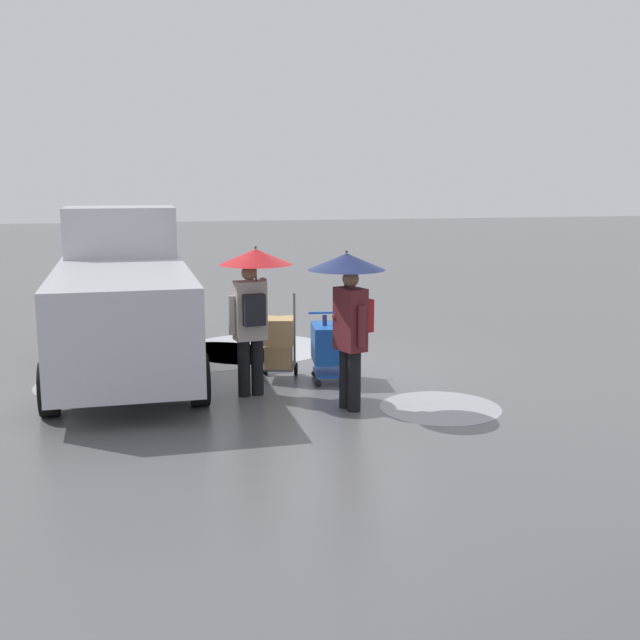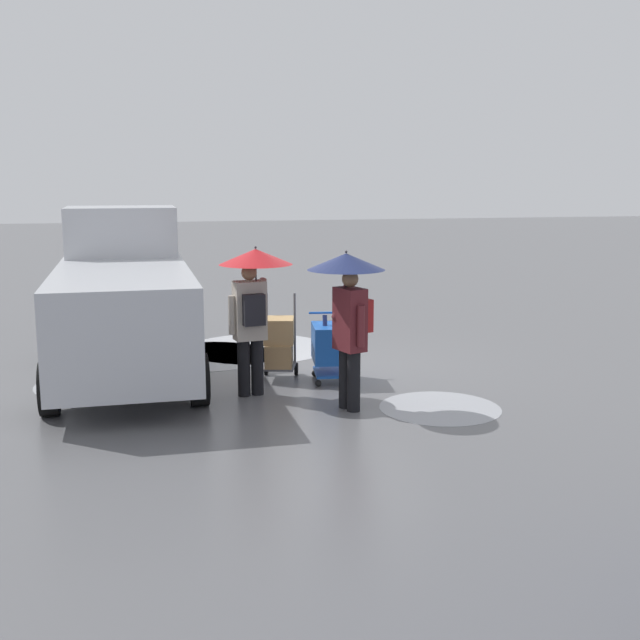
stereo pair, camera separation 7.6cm
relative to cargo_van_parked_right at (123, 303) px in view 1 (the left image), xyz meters
The scene contains 10 objects.
ground_plane 3.75m from the cargo_van_parked_right, behind, with size 90.00×90.00×0.00m, color #5B5B5E.
slush_patch_near_cluster 1.30m from the cargo_van_parked_right, 46.25° to the left, with size 1.98×1.98×0.01m, color #999BA0.
slush_patch_under_van 3.04m from the cargo_van_parked_right, 145.36° to the right, with size 2.66×2.66×0.01m, color #ADAFB5.
slush_patch_mid_street 5.14m from the cargo_van_parked_right, 146.70° to the left, with size 1.66×1.66×0.01m, color #999BA0.
slush_patch_far_side 2.13m from the cargo_van_parked_right, 138.97° to the right, with size 2.38×2.38×0.01m, color #999BA0.
cargo_van_parked_right is the anchor object (origin of this frame).
shopping_cart_vendor 3.28m from the cargo_van_parked_right, 161.71° to the left, with size 0.65×0.88×1.04m.
hand_dolly_boxes 2.51m from the cargo_van_parked_right, 162.34° to the left, with size 0.68×0.81×1.32m.
pedestrian_pink_side 3.87m from the cargo_van_parked_right, 140.19° to the left, with size 1.04×1.04×2.15m.
pedestrian_black_side 2.40m from the cargo_van_parked_right, 140.07° to the left, with size 1.04×1.04×2.15m.
Camera 1 is at (3.35, 12.19, 3.09)m, focal length 43.91 mm.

